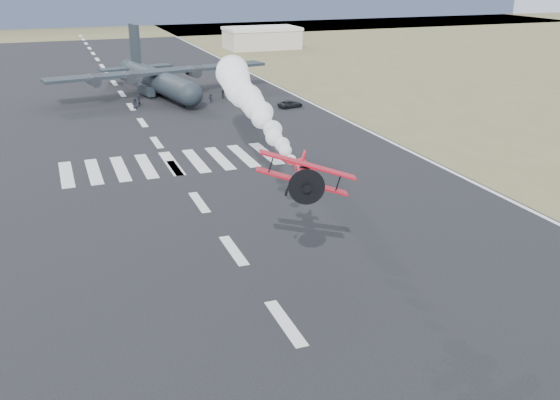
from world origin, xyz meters
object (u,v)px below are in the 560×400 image
aerobatic_biplane (304,175)px  crew_h (223,94)px  transport_aircraft (157,78)px  crew_g (201,95)px  crew_b (229,91)px  crew_a (139,101)px  crew_d (190,95)px  crew_f (199,93)px  crew_e (135,103)px  hangar_right (262,38)px  crew_c (211,98)px  support_vehicle (290,104)px

aerobatic_biplane → crew_h: 70.49m
transport_aircraft → crew_g: 9.74m
transport_aircraft → crew_b: (11.90, -5.31, -2.18)m
crew_a → crew_d: crew_a is taller
transport_aircraft → crew_h: 12.78m
crew_f → crew_g: 2.22m
crew_a → crew_e: crew_a is taller
crew_b → crew_g: bearing=177.1°
crew_a → crew_h: 15.17m
transport_aircraft → crew_b: size_ratio=24.15×
crew_d → crew_g: size_ratio=1.08×
crew_b → crew_e: 18.29m
hangar_right → crew_e: bearing=-123.9°
crew_c → crew_g: bearing=-8.4°
crew_d → transport_aircraft: bearing=8.2°
hangar_right → crew_b: hangar_right is taller
crew_c → crew_h: bearing=-79.2°
hangar_right → crew_a: (-44.67, -66.27, -2.08)m
aerobatic_biplane → crew_b: bearing=87.5°
support_vehicle → crew_a: crew_a is taller
crew_d → crew_h: crew_d is taller
support_vehicle → hangar_right: bearing=-26.1°
hangar_right → crew_h: 71.16m
crew_b → crew_f: bearing=155.6°
aerobatic_biplane → transport_aircraft: transport_aircraft is taller
support_vehicle → crew_h: 14.02m
crew_a → crew_c: 12.13m
transport_aircraft → crew_g: transport_aircraft is taller
aerobatic_biplane → crew_c: aerobatic_biplane is taller
aerobatic_biplane → support_vehicle: bearing=78.8°
crew_e → crew_b: bearing=-25.5°
crew_c → crew_f: crew_f is taller
crew_g → crew_f: bearing=-142.5°
transport_aircraft → crew_c: bearing=-63.9°
crew_e → crew_g: crew_e is taller
crew_d → aerobatic_biplane: bearing=147.0°
support_vehicle → crew_a: (-23.48, 9.64, 0.33)m
hangar_right → support_vehicle: (-21.19, -75.91, -2.42)m
crew_g → crew_e: bearing=-32.8°
crew_a → crew_c: size_ratio=1.18×
crew_e → crew_g: bearing=-26.7°
transport_aircraft → crew_b: bearing=-34.3°
crew_b → crew_h: (-1.59, -1.92, -0.01)m
aerobatic_biplane → crew_d: bearing=93.3°
crew_a → crew_g: 11.05m
aerobatic_biplane → crew_a: (-1.80, 67.20, -7.64)m
hangar_right → aerobatic_biplane: size_ratio=3.06×
aerobatic_biplane → crew_e: 66.21m
transport_aircraft → crew_c: transport_aircraft is taller
hangar_right → crew_g: 72.97m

